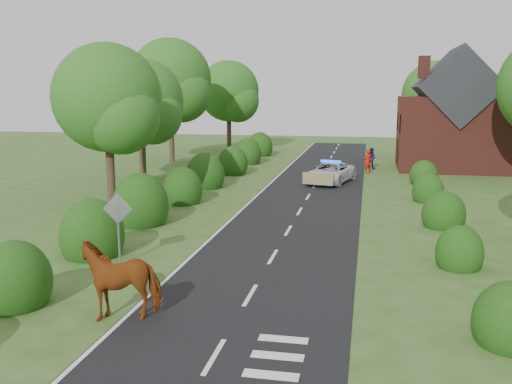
% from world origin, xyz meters
% --- Properties ---
extents(ground, '(120.00, 120.00, 0.00)m').
position_xyz_m(ground, '(0.00, 0.00, 0.00)').
color(ground, '#375520').
extents(road, '(6.00, 70.00, 0.02)m').
position_xyz_m(road, '(0.00, 15.00, 0.01)').
color(road, black).
rests_on(road, ground).
extents(road_markings, '(4.96, 70.00, 0.01)m').
position_xyz_m(road_markings, '(-1.60, 12.93, 0.03)').
color(road_markings, white).
rests_on(road_markings, road).
extents(hedgerow_left, '(2.75, 50.41, 3.00)m').
position_xyz_m(hedgerow_left, '(-6.51, 11.69, 0.75)').
color(hedgerow_left, black).
rests_on(hedgerow_left, ground).
extents(hedgerow_right, '(2.10, 45.78, 2.10)m').
position_xyz_m(hedgerow_right, '(6.60, 11.21, 0.55)').
color(hedgerow_right, black).
rests_on(hedgerow_right, ground).
extents(tree_left_a, '(5.74, 5.60, 8.38)m').
position_xyz_m(tree_left_a, '(-9.75, 11.86, 5.34)').
color(tree_left_a, '#332316').
rests_on(tree_left_a, ground).
extents(tree_left_b, '(5.74, 5.60, 8.07)m').
position_xyz_m(tree_left_b, '(-11.25, 19.86, 5.04)').
color(tree_left_b, '#332316').
rests_on(tree_left_b, ground).
extents(tree_left_c, '(6.97, 6.80, 10.22)m').
position_xyz_m(tree_left_c, '(-12.70, 29.83, 6.53)').
color(tree_left_c, '#332316').
rests_on(tree_left_c, ground).
extents(tree_left_d, '(6.15, 6.00, 8.89)m').
position_xyz_m(tree_left_d, '(-10.23, 39.85, 5.64)').
color(tree_left_d, '#332316').
rests_on(tree_left_d, ground).
extents(tree_right_c, '(6.15, 6.00, 8.58)m').
position_xyz_m(tree_right_c, '(9.27, 37.85, 5.34)').
color(tree_right_c, '#332316').
rests_on(tree_right_c, ground).
extents(road_sign, '(1.06, 0.08, 2.53)m').
position_xyz_m(road_sign, '(-5.00, 2.00, 1.65)').
color(road_sign, gray).
rests_on(road_sign, ground).
extents(house, '(8.00, 7.40, 9.17)m').
position_xyz_m(house, '(9.49, 30.00, 3.79)').
color(house, maroon).
rests_on(house, ground).
extents(cow, '(2.75, 2.13, 1.73)m').
position_xyz_m(cow, '(-3.09, -2.02, 0.86)').
color(cow, brown).
rests_on(cow, ground).
extents(police_van, '(3.36, 5.22, 1.48)m').
position_xyz_m(police_van, '(0.89, 21.32, 0.67)').
color(police_van, silver).
rests_on(police_van, ground).
extents(pedestrian_red, '(0.75, 0.73, 1.74)m').
position_xyz_m(pedestrian_red, '(3.23, 26.26, 0.87)').
color(pedestrian_red, '#B91B08').
rests_on(pedestrian_red, ground).
extents(pedestrian_purple, '(0.98, 0.90, 1.61)m').
position_xyz_m(pedestrian_purple, '(3.47, 29.03, 0.81)').
color(pedestrian_purple, '#2E1253').
rests_on(pedestrian_purple, ground).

